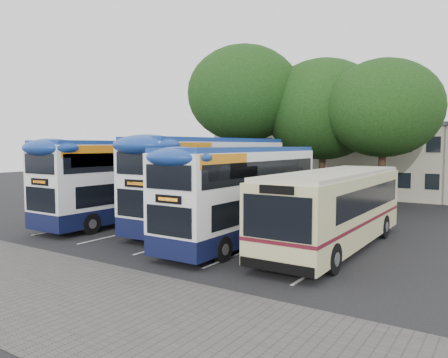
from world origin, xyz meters
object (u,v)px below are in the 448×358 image
Objects in this scene: tree_right at (384,108)px; bus_dd_left at (127,177)px; bus_dd_mid at (213,178)px; tree_left at (244,94)px; bus_dd_right at (244,190)px; tree_mid at (323,110)px; bus_single at (335,205)px.

bus_dd_left is (-11.43, -12.19, -4.30)m from tree_right.
bus_dd_mid reaches higher than bus_dd_left.
bus_dd_mid is at bearing -68.24° from tree_left.
bus_dd_left is 1.08× the size of bus_dd_right.
tree_mid is 13.27m from bus_dd_mid.
bus_dd_right is at bearing -82.94° from tree_mid.
tree_left is at bearing 111.76° from bus_dd_mid.
bus_single is (12.41, 0.20, -0.69)m from bus_dd_left.
tree_mid is at bearing 113.00° from bus_single.
tree_right is at bearing 77.28° from bus_dd_right.
bus_dd_left is at bearing -115.73° from tree_mid.
tree_right is at bearing -18.42° from tree_mid.
tree_mid reaches higher than tree_right.
bus_dd_right is (3.33, -2.31, -0.26)m from bus_dd_mid.
tree_right is 0.88× the size of bus_dd_mid.
tree_right reaches higher than bus_dd_mid.
bus_dd_right is at bearing -59.10° from tree_left.
tree_mid is 0.97× the size of bus_dd_left.
tree_mid is (5.41, 2.62, -1.25)m from tree_left.
bus_dd_left reaches higher than bus_single.
tree_right reaches higher than bus_dd_left.
tree_left is 1.08× the size of bus_single.
tree_left is 6.15m from tree_mid.
tree_right is 0.97× the size of bus_dd_right.
tree_right is at bearing 94.68° from bus_single.
tree_left is at bearing -154.15° from tree_mid.
tree_right is (10.20, 1.03, -1.49)m from tree_left.
tree_mid reaches higher than bus_dd_left.
bus_dd_left is at bearing -133.15° from tree_right.
tree_mid is 1.04× the size of bus_dd_right.
bus_dd_mid is at bearing 145.29° from bus_dd_right.
tree_mid is 15.65m from bus_single.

